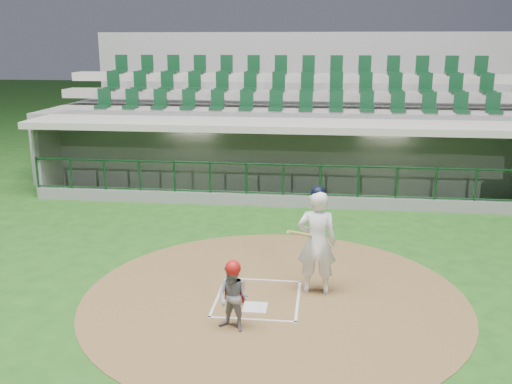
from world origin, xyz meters
The scene contains 8 objects.
ground centered at (0.00, 0.00, 0.00)m, with size 120.00×120.00×0.00m, color #1C4C15.
dirt_circle centered at (0.30, -0.20, 0.01)m, with size 7.20×7.20×0.01m, color brown.
home_plate centered at (0.00, -0.70, 0.02)m, with size 0.43×0.43×0.02m, color silver.
batter_box_chalk centered at (0.00, -0.30, 0.02)m, with size 1.55×1.80×0.01m.
dugout_structure centered at (-0.06, 7.81, 0.97)m, with size 16.40×3.70×3.00m.
seating_deck centered at (0.00, 10.91, 1.42)m, with size 17.00×6.72×5.15m.
batter centered at (1.06, 0.12, 1.05)m, with size 0.91×0.89×2.10m.
catcher centered at (-0.26, -1.52, 0.62)m, with size 0.68×0.61×1.23m.
Camera 1 is at (1.14, -10.02, 4.65)m, focal length 40.00 mm.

